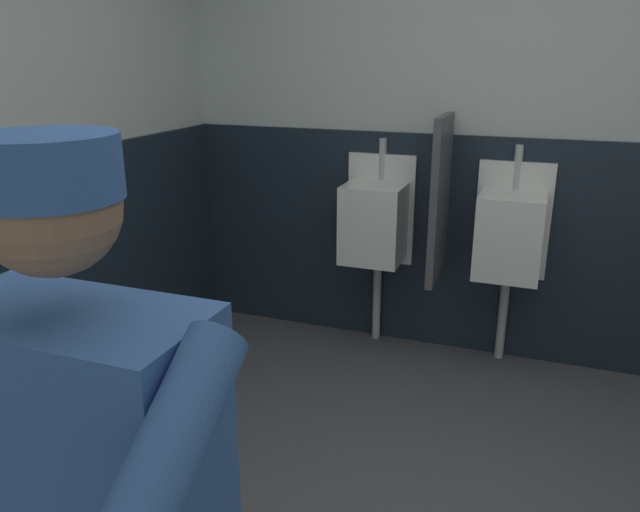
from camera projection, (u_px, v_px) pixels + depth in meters
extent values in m
cube|color=silver|center=(498.00, 137.00, 3.40)|extent=(4.25, 0.12, 2.53)
cube|color=#19232D|center=(487.00, 249.00, 3.53)|extent=(3.65, 0.03, 1.27)
cube|color=white|center=(381.00, 208.00, 3.67)|extent=(0.40, 0.05, 0.65)
cube|color=white|center=(373.00, 224.00, 3.53)|extent=(0.34, 0.30, 0.45)
cylinder|color=#B7BABF|center=(383.00, 159.00, 3.57)|extent=(0.04, 0.04, 0.24)
cylinder|color=#B7BABF|center=(377.00, 297.00, 3.81)|extent=(0.05, 0.05, 0.55)
cube|color=white|center=(513.00, 220.00, 3.42)|extent=(0.40, 0.05, 0.65)
cube|color=white|center=(509.00, 236.00, 3.29)|extent=(0.34, 0.30, 0.45)
cylinder|color=#B7BABF|center=(518.00, 167.00, 3.32)|extent=(0.04, 0.04, 0.24)
cylinder|color=#B7BABF|center=(503.00, 314.00, 3.56)|extent=(0.05, 0.05, 0.55)
cube|color=#4C4C51|center=(440.00, 200.00, 3.33)|extent=(0.04, 0.40, 0.90)
cube|color=#335999|center=(84.00, 455.00, 1.04)|extent=(0.46, 0.24, 0.53)
sphere|color=#8C664C|center=(49.00, 206.00, 0.90)|extent=(0.21, 0.21, 0.21)
cylinder|color=#335999|center=(43.00, 167.00, 0.89)|extent=(0.22, 0.22, 0.10)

